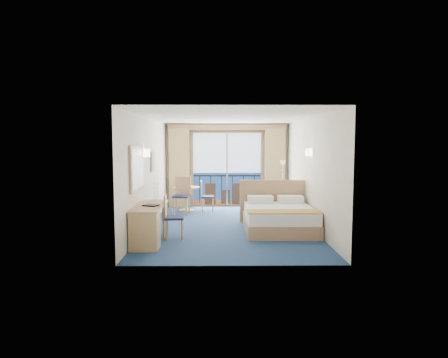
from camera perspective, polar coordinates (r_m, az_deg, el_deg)
floor at (r=10.08m, az=0.75°, el=-6.72°), size 6.50×6.50×0.00m
room_walls at (r=9.87m, az=0.76°, el=3.43°), size 4.04×6.54×2.72m
balcony_door at (r=13.11m, az=0.40°, el=1.09°), size 2.36×0.03×2.52m
curtain_left at (r=13.02m, az=-6.39°, el=1.62°), size 0.65×0.22×2.55m
curtain_right at (r=13.08m, az=7.25°, el=1.62°), size 0.65×0.22×2.55m
pelmet at (r=12.97m, az=0.45°, el=7.40°), size 3.80×0.25×0.18m
mirror at (r=8.55m, az=-12.32°, el=1.51°), size 0.05×1.25×0.95m
wall_print at (r=10.47m, az=-10.16°, el=2.48°), size 0.04×0.42×0.52m
sconce_left at (r=9.42m, az=-11.06°, el=3.69°), size 0.18×0.18×0.18m
sconce_right at (r=9.95m, az=12.05°, el=3.75°), size 0.18×0.18×0.18m
bed at (r=9.67m, az=7.82°, el=-5.41°), size 1.77×2.10×1.11m
nightstand at (r=10.99m, az=9.86°, el=-4.22°), size 0.45×0.43×0.59m
phone at (r=10.92m, az=9.93°, el=-2.51°), size 0.19×0.16×0.07m
armchair at (r=11.65m, az=7.30°, el=-3.17°), size 0.94×0.96×0.79m
floor_lamp at (r=12.78m, az=8.39°, el=0.98°), size 0.21×0.21×1.52m
desk at (r=8.12m, az=-11.09°, el=-6.63°), size 0.57×1.67×0.78m
desk_chair at (r=8.77m, az=-7.66°, el=-4.99°), size 0.45×0.44×0.96m
folder at (r=8.39m, az=-10.41°, el=-3.71°), size 0.36×0.32×0.03m
desk_lamp at (r=9.10m, az=-9.92°, el=-1.20°), size 0.11×0.11×0.40m
round_table at (r=12.26m, az=-5.39°, el=-1.98°), size 0.81×0.81×0.73m
table_chair_a at (r=12.16m, az=-2.75°, el=-2.18°), size 0.42×0.41×0.92m
table_chair_b at (r=11.78m, az=-6.00°, el=-1.98°), size 0.53×0.54×1.09m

